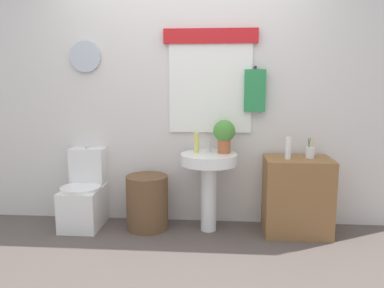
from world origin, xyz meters
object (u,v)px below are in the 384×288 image
Objects in this scene: soap_bottle at (197,143)px; toothbrush_cup at (310,152)px; lotion_bottle at (288,148)px; toilet at (85,197)px; laundry_hamper at (147,202)px; pedestal_sink at (209,172)px; wooden_cabinet at (297,196)px; potted_plant at (224,134)px.

soap_bottle is 1.05m from toothbrush_cup.
toilet is at bearing 177.75° from lotion_bottle.
laundry_hamper is at bearing -173.98° from soap_bottle.
laundry_hamper is at bearing -3.31° from toilet.
pedestal_sink reaches higher than wooden_cabinet.
soap_bottle is (0.47, 0.05, 0.58)m from laundry_hamper.
toothbrush_cup is (2.16, -0.02, 0.48)m from toilet.
soap_bottle is 0.61× the size of potted_plant.
potted_plant is 0.60m from lotion_bottle.
lotion_bottle is at bearing -1.74° from laundry_hamper.
lotion_bottle is 0.22m from toothbrush_cup.
pedestal_sink is at bearing -178.76° from toothbrush_cup.
toilet is at bearing 178.98° from wooden_cabinet.
toilet is at bearing 176.69° from laundry_hamper.
toothbrush_cup reaches higher than pedestal_sink.
toilet is 2.46× the size of potted_plant.
lotion_bottle is at bearing -164.10° from toothbrush_cup.
potted_plant is (0.26, 0.01, 0.09)m from soap_bottle.
pedestal_sink is 0.39m from potted_plant.
lotion_bottle reaches higher than pedestal_sink.
toilet is at bearing 179.56° from toothbrush_cup.
wooden_cabinet is at bearing 0.00° from pedestal_sink.
soap_bottle is 0.96× the size of lotion_bottle.
potted_plant reaches higher than toilet.
soap_bottle reaches higher than toothbrush_cup.
wooden_cabinet is 2.29× the size of potted_plant.
pedestal_sink is 1.04× the size of wooden_cabinet.
toothbrush_cup is (1.53, 0.02, 0.51)m from laundry_hamper.
toilet is 2.06m from wooden_cabinet.
laundry_hamper is 0.73× the size of wooden_cabinet.
lotion_bottle is at bearing -9.78° from potted_plant.
potted_plant is 1.57× the size of lotion_bottle.
potted_plant reaches higher than soap_bottle.
potted_plant reaches higher than laundry_hamper.
toilet is 3.86× the size of lotion_bottle.
soap_bottle is (-0.95, 0.05, 0.48)m from wooden_cabinet.
toothbrush_cup is at bearing 0.76° from laundry_hamper.
potted_plant is at bearing 170.22° from lotion_bottle.
pedestal_sink is 0.95m from toothbrush_cup.
laundry_hamper is 2.73× the size of soap_bottle.
potted_plant reaches higher than lotion_bottle.
toothbrush_cup is (0.21, 0.06, -0.05)m from lotion_bottle.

